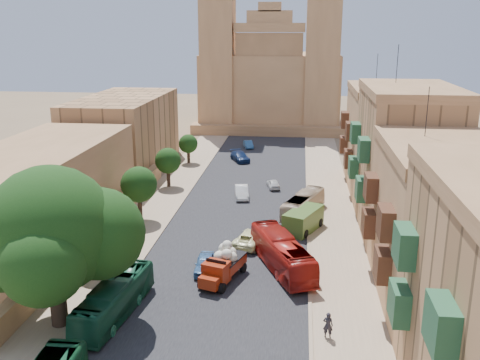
% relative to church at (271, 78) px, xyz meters
% --- Properties ---
extents(road_surface, '(14.00, 140.00, 0.01)m').
position_rel_church_xyz_m(road_surface, '(0.00, -48.61, -9.51)').
color(road_surface, black).
rests_on(road_surface, ground).
extents(sidewalk_east, '(5.00, 140.00, 0.01)m').
position_rel_church_xyz_m(sidewalk_east, '(9.50, -48.61, -9.51)').
color(sidewalk_east, '#9D8367').
rests_on(sidewalk_east, ground).
extents(sidewalk_west, '(5.00, 140.00, 0.01)m').
position_rel_church_xyz_m(sidewalk_west, '(-9.50, -48.61, -9.51)').
color(sidewalk_west, '#9D8367').
rests_on(sidewalk_west, ground).
extents(kerb_east, '(0.25, 140.00, 0.12)m').
position_rel_church_xyz_m(kerb_east, '(7.00, -48.61, -9.46)').
color(kerb_east, '#9D8367').
rests_on(kerb_east, ground).
extents(kerb_west, '(0.25, 140.00, 0.12)m').
position_rel_church_xyz_m(kerb_west, '(-7.00, -48.61, -9.46)').
color(kerb_west, '#9D8367').
rests_on(kerb_west, ground).
extents(townhouse_b, '(9.00, 14.00, 14.90)m').
position_rel_church_xyz_m(townhouse_b, '(15.95, -67.61, -3.86)').
color(townhouse_b, '#A8774B').
rests_on(townhouse_b, ground).
extents(townhouse_c, '(9.00, 14.00, 17.40)m').
position_rel_church_xyz_m(townhouse_c, '(15.95, -53.61, -2.61)').
color(townhouse_c, '#B27F51').
rests_on(townhouse_c, ground).
extents(townhouse_d, '(9.00, 14.00, 15.90)m').
position_rel_church_xyz_m(townhouse_d, '(15.95, -39.61, -3.36)').
color(townhouse_d, '#A8774B').
rests_on(townhouse_d, ground).
extents(west_wall, '(1.00, 40.00, 1.80)m').
position_rel_church_xyz_m(west_wall, '(-12.50, -58.61, -8.62)').
color(west_wall, '#A8774B').
rests_on(west_wall, ground).
extents(west_building_low, '(10.00, 28.00, 8.40)m').
position_rel_church_xyz_m(west_building_low, '(-18.00, -60.61, -5.32)').
color(west_building_low, '#956841').
rests_on(west_building_low, ground).
extents(west_building_mid, '(10.00, 22.00, 10.00)m').
position_rel_church_xyz_m(west_building_mid, '(-18.00, -34.61, -4.52)').
color(west_building_mid, '#B27F51').
rests_on(west_building_mid, ground).
extents(church, '(28.00, 22.50, 36.30)m').
position_rel_church_xyz_m(church, '(0.00, 0.00, 0.00)').
color(church, '#A8774B').
rests_on(church, ground).
extents(ficus_tree, '(10.81, 9.95, 10.81)m').
position_rel_church_xyz_m(ficus_tree, '(-9.40, -74.61, -3.12)').
color(ficus_tree, '#322319').
rests_on(ficus_tree, ground).
extents(street_tree_a, '(2.95, 2.95, 4.54)m').
position_rel_church_xyz_m(street_tree_a, '(-10.00, -66.61, -6.48)').
color(street_tree_a, '#322319').
rests_on(street_tree_a, ground).
extents(street_tree_b, '(3.65, 3.65, 5.61)m').
position_rel_church_xyz_m(street_tree_b, '(-10.00, -54.61, -5.76)').
color(street_tree_b, '#322319').
rests_on(street_tree_b, ground).
extents(street_tree_c, '(3.16, 3.16, 4.86)m').
position_rel_church_xyz_m(street_tree_c, '(-10.00, -42.61, -6.26)').
color(street_tree_c, '#322319').
rests_on(street_tree_c, ground).
extents(street_tree_d, '(2.73, 2.73, 4.21)m').
position_rel_church_xyz_m(street_tree_d, '(-10.00, -30.61, -6.71)').
color(street_tree_d, '#322319').
rests_on(street_tree_d, ground).
extents(red_truck, '(3.38, 5.45, 3.01)m').
position_rel_church_xyz_m(red_truck, '(0.30, -67.05, -8.19)').
color(red_truck, maroon).
rests_on(red_truck, ground).
extents(olive_pickup, '(4.10, 5.53, 2.10)m').
position_rel_church_xyz_m(olive_pickup, '(6.50, -55.61, -8.49)').
color(olive_pickup, '#3D5C22').
rests_on(olive_pickup, ground).
extents(bus_green_north, '(3.11, 9.21, 2.52)m').
position_rel_church_xyz_m(bus_green_north, '(-6.22, -73.18, -8.26)').
color(bus_green_north, '#164E33').
rests_on(bus_green_north, ground).
extents(bus_red_east, '(5.92, 9.98, 2.75)m').
position_rel_church_xyz_m(bus_red_east, '(4.76, -64.47, -8.14)').
color(bus_red_east, '#A51A13').
rests_on(bus_red_east, ground).
extents(bus_cream_east, '(4.75, 8.46, 2.31)m').
position_rel_church_xyz_m(bus_cream_east, '(6.50, -51.22, -8.36)').
color(bus_cream_east, '#D1B393').
rests_on(bus_cream_east, ground).
extents(car_blue_a, '(1.79, 3.96, 1.32)m').
position_rel_church_xyz_m(car_blue_a, '(-1.35, -65.64, -8.86)').
color(car_blue_a, teal).
rests_on(car_blue_a, ground).
extents(car_white_a, '(2.09, 4.33, 1.37)m').
position_rel_church_xyz_m(car_white_a, '(-0.55, -46.03, -8.83)').
color(car_white_a, white).
rests_on(car_white_a, ground).
extents(car_cream, '(3.34, 5.18, 1.33)m').
position_rel_church_xyz_m(car_cream, '(1.80, -59.82, -8.85)').
color(car_cream, '#F7F4B4').
rests_on(car_cream, ground).
extents(car_dkblue, '(3.74, 5.13, 1.38)m').
position_rel_church_xyz_m(car_dkblue, '(-2.73, -28.66, -8.82)').
color(car_dkblue, '#0E2049').
rests_on(car_dkblue, ground).
extents(car_white_b, '(1.98, 3.44, 1.10)m').
position_rel_church_xyz_m(car_white_b, '(2.87, -41.85, -8.96)').
color(car_white_b, silver).
rests_on(car_white_b, ground).
extents(car_blue_b, '(2.05, 3.72, 1.16)m').
position_rel_church_xyz_m(car_blue_b, '(-2.38, -19.65, -8.93)').
color(car_blue_b, '#346598').
rests_on(car_blue_b, ground).
extents(pedestrian_a, '(0.71, 0.54, 1.76)m').
position_rel_church_xyz_m(pedestrian_a, '(8.05, -74.22, -8.64)').
color(pedestrian_a, '#232027').
rests_on(pedestrian_a, ground).
extents(pedestrian_c, '(0.55, 1.05, 1.71)m').
position_rel_church_xyz_m(pedestrian_c, '(7.50, -67.17, -8.66)').
color(pedestrian_c, '#313236').
rests_on(pedestrian_c, ground).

